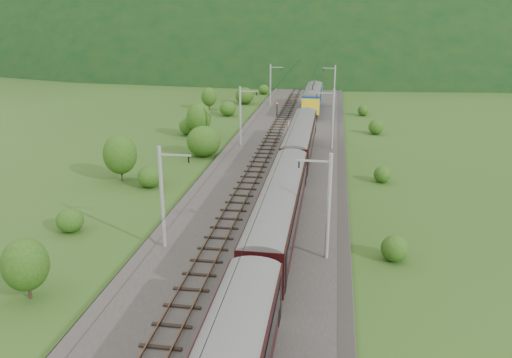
# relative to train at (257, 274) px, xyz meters

# --- Properties ---
(ground) EXTENTS (600.00, 600.00, 0.00)m
(ground) POSITION_rel_train_xyz_m (-2.40, 8.94, -3.56)
(ground) COLOR #2C4A17
(ground) RESTS_ON ground
(railbed) EXTENTS (14.00, 220.00, 0.30)m
(railbed) POSITION_rel_train_xyz_m (-2.40, 18.94, -3.41)
(railbed) COLOR #38332D
(railbed) RESTS_ON ground
(track_left) EXTENTS (2.40, 220.00, 0.27)m
(track_left) POSITION_rel_train_xyz_m (-4.80, 18.94, -3.19)
(track_left) COLOR brown
(track_left) RESTS_ON railbed
(track_right) EXTENTS (2.40, 220.00, 0.27)m
(track_right) POSITION_rel_train_xyz_m (0.00, 18.94, -3.19)
(track_right) COLOR brown
(track_right) RESTS_ON railbed
(catenary_left) EXTENTS (2.54, 192.28, 8.00)m
(catenary_left) POSITION_rel_train_xyz_m (-8.52, 40.94, 0.94)
(catenary_left) COLOR gray
(catenary_left) RESTS_ON railbed
(catenary_right) EXTENTS (2.54, 192.28, 8.00)m
(catenary_right) POSITION_rel_train_xyz_m (3.72, 40.94, 0.94)
(catenary_right) COLOR gray
(catenary_right) RESTS_ON railbed
(overhead_wires) EXTENTS (4.83, 198.00, 0.03)m
(overhead_wires) POSITION_rel_train_xyz_m (-2.40, 18.94, 3.54)
(overhead_wires) COLOR black
(overhead_wires) RESTS_ON ground
(mountain_main) EXTENTS (504.00, 360.00, 244.00)m
(mountain_main) POSITION_rel_train_xyz_m (-2.40, 268.94, -3.56)
(mountain_main) COLOR #113315
(mountain_main) RESTS_ON ground
(mountain_ridge) EXTENTS (336.00, 280.00, 132.00)m
(mountain_ridge) POSITION_rel_train_xyz_m (-122.40, 308.94, -3.56)
(mountain_ridge) COLOR #113315
(mountain_ridge) RESTS_ON ground
(train) EXTENTS (3.01, 145.41, 5.23)m
(train) POSITION_rel_train_xyz_m (0.00, 0.00, 0.00)
(train) COLOR black
(train) RESTS_ON ground
(hazard_post_near) EXTENTS (0.17, 0.17, 1.64)m
(hazard_post_near) POSITION_rel_train_xyz_m (-2.86, 50.38, -2.44)
(hazard_post_near) COLOR red
(hazard_post_near) RESTS_ON railbed
(hazard_post_far) EXTENTS (0.16, 0.16, 1.48)m
(hazard_post_far) POSITION_rel_train_xyz_m (-2.22, 37.21, -2.52)
(hazard_post_far) COLOR red
(hazard_post_far) RESTS_ON railbed
(signal) EXTENTS (0.27, 0.27, 2.44)m
(signal) POSITION_rel_train_xyz_m (-5.99, 61.95, -1.83)
(signal) COLOR black
(signal) RESTS_ON railbed
(vegetation_left) EXTENTS (11.02, 146.12, 5.45)m
(vegetation_left) POSITION_rel_train_xyz_m (-15.68, 26.57, -1.40)
(vegetation_left) COLOR #224913
(vegetation_left) RESTS_ON ground
(vegetation_right) EXTENTS (5.12, 100.21, 2.03)m
(vegetation_right) POSITION_rel_train_xyz_m (9.71, 23.84, -2.67)
(vegetation_right) COLOR #224913
(vegetation_right) RESTS_ON ground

